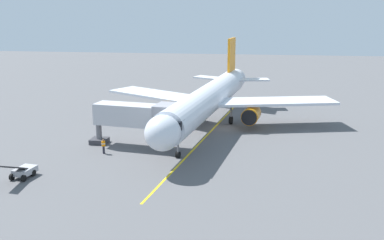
{
  "coord_description": "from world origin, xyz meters",
  "views": [
    {
      "loc": [
        -4.69,
        58.91,
        15.71
      ],
      "look_at": [
        2.96,
        8.01,
        3.0
      ],
      "focal_mm": 41.06,
      "sensor_mm": 36.0,
      "label": 1
    }
  ],
  "objects_px": {
    "airplane": "(209,99)",
    "jet_bridge": "(141,116)",
    "ground_crew_marshaller": "(104,146)",
    "belt_loader_near_nose": "(23,171)"
  },
  "relations": [
    {
      "from": "airplane",
      "to": "ground_crew_marshaller",
      "type": "xyz_separation_m",
      "value": [
        10.52,
        13.48,
        -3.12
      ]
    },
    {
      "from": "airplane",
      "to": "jet_bridge",
      "type": "distance_m",
      "value": 12.5
    },
    {
      "from": "jet_bridge",
      "to": "belt_loader_near_nose",
      "type": "height_order",
      "value": "jet_bridge"
    },
    {
      "from": "airplane",
      "to": "ground_crew_marshaller",
      "type": "distance_m",
      "value": 17.38
    },
    {
      "from": "airplane",
      "to": "jet_bridge",
      "type": "xyz_separation_m",
      "value": [
        6.86,
        10.44,
        -0.24
      ]
    },
    {
      "from": "belt_loader_near_nose",
      "to": "ground_crew_marshaller",
      "type": "bearing_deg",
      "value": -121.73
    },
    {
      "from": "ground_crew_marshaller",
      "to": "airplane",
      "type": "bearing_deg",
      "value": -127.97
    },
    {
      "from": "ground_crew_marshaller",
      "to": "belt_loader_near_nose",
      "type": "distance_m",
      "value": 9.85
    },
    {
      "from": "jet_bridge",
      "to": "ground_crew_marshaller",
      "type": "height_order",
      "value": "jet_bridge"
    },
    {
      "from": "jet_bridge",
      "to": "belt_loader_near_nose",
      "type": "bearing_deg",
      "value": 52.27
    }
  ]
}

